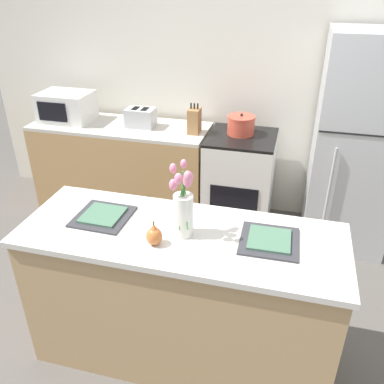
{
  "coord_description": "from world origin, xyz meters",
  "views": [
    {
      "loc": [
        0.53,
        -1.76,
        2.19
      ],
      "look_at": [
        0.0,
        0.25,
        1.05
      ],
      "focal_mm": 38.0,
      "sensor_mm": 36.0,
      "label": 1
    }
  ],
  "objects": [
    {
      "name": "kitchen_island",
      "position": [
        0.0,
        0.0,
        0.47
      ],
      "size": [
        1.8,
        0.66,
        0.93
      ],
      "color": "tan",
      "rests_on": "ground_plane"
    },
    {
      "name": "back_counter",
      "position": [
        -1.06,
        1.6,
        0.46
      ],
      "size": [
        1.68,
        0.6,
        0.91
      ],
      "color": "tan",
      "rests_on": "ground_plane"
    },
    {
      "name": "knife_block",
      "position": [
        -0.33,
        1.57,
        1.02
      ],
      "size": [
        0.1,
        0.14,
        0.27
      ],
      "color": "#A37547",
      "rests_on": "back_counter"
    },
    {
      "name": "back_wall",
      "position": [
        0.0,
        2.0,
        1.35
      ],
      "size": [
        5.2,
        0.08,
        2.7
      ],
      "color": "silver",
      "rests_on": "ground_plane"
    },
    {
      "name": "plate_setting_right",
      "position": [
        0.48,
        0.03,
        0.94
      ],
      "size": [
        0.31,
        0.31,
        0.02
      ],
      "color": "#333338",
      "rests_on": "kitchen_island"
    },
    {
      "name": "pear_figurine",
      "position": [
        -0.1,
        -0.14,
        0.99
      ],
      "size": [
        0.09,
        0.09,
        0.14
      ],
      "color": "#C66B33",
      "rests_on": "kitchen_island"
    },
    {
      "name": "toaster",
      "position": [
        -0.85,
        1.61,
        1.0
      ],
      "size": [
        0.28,
        0.18,
        0.17
      ],
      "color": "#B7BABC",
      "rests_on": "back_counter"
    },
    {
      "name": "microwave",
      "position": [
        -1.59,
        1.6,
        1.05
      ],
      "size": [
        0.48,
        0.37,
        0.27
      ],
      "color": "white",
      "rests_on": "back_counter"
    },
    {
      "name": "plate_setting_left",
      "position": [
        -0.48,
        0.03,
        0.94
      ],
      "size": [
        0.31,
        0.31,
        0.02
      ],
      "color": "#333338",
      "rests_on": "kitchen_island"
    },
    {
      "name": "ground_plane",
      "position": [
        0.0,
        0.0,
        0.0
      ],
      "size": [
        10.0,
        10.0,
        0.0
      ],
      "primitive_type": "plane",
      "color": "#59544F"
    },
    {
      "name": "cooking_pot",
      "position": [
        0.08,
        1.65,
        0.99
      ],
      "size": [
        0.25,
        0.25,
        0.19
      ],
      "color": "#CC4C38",
      "rests_on": "stove_range"
    },
    {
      "name": "flower_vase",
      "position": [
        0.02,
        -0.01,
        1.1
      ],
      "size": [
        0.13,
        0.15,
        0.42
      ],
      "color": "silver",
      "rests_on": "kitchen_island"
    },
    {
      "name": "refrigerator",
      "position": [
        1.05,
        1.6,
        0.91
      ],
      "size": [
        0.68,
        0.67,
        1.82
      ],
      "color": "#B7BABC",
      "rests_on": "ground_plane"
    },
    {
      "name": "stove_range",
      "position": [
        0.1,
        1.6,
        0.46
      ],
      "size": [
        0.6,
        0.61,
        0.91
      ],
      "color": "silver",
      "rests_on": "ground_plane"
    }
  ]
}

